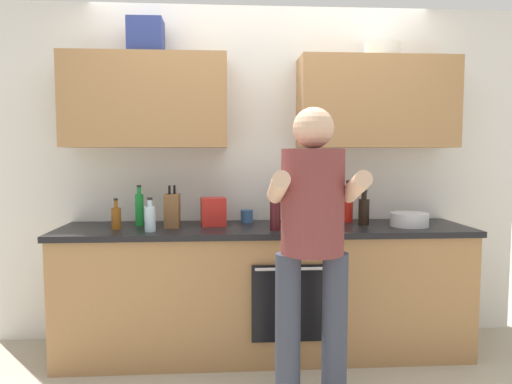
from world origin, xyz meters
name	(u,v)px	position (x,y,z in m)	size (l,w,h in m)	color
ground_plane	(265,351)	(0.00, 0.00, 0.00)	(12.00, 12.00, 0.00)	#B2A893
back_wall_unit	(262,142)	(0.00, 0.27, 1.49)	(4.00, 0.38, 2.50)	silver
counter	(265,290)	(0.00, 0.00, 0.45)	(2.84, 0.67, 0.90)	#A37547
person_standing	(312,233)	(0.19, -0.75, 0.98)	(0.49, 0.45, 1.65)	#383D4C
bottle_soy	(364,210)	(0.71, 0.04, 1.00)	(0.08, 0.08, 0.25)	black
bottle_oil	(294,214)	(0.19, -0.08, 0.99)	(0.08, 0.08, 0.25)	olive
bottle_soda	(139,209)	(-0.88, 0.11, 1.02)	(0.06, 0.06, 0.28)	#198C33
bottle_hotsauce	(348,204)	(0.63, 0.18, 1.03)	(0.07, 0.07, 0.31)	red
bottle_wine	(275,214)	(0.05, -0.15, 1.01)	(0.07, 0.07, 0.27)	#471419
bottle_water	(150,218)	(-0.77, -0.16, 0.99)	(0.07, 0.07, 0.22)	silver
bottle_vinegar	(289,207)	(0.19, 0.15, 1.02)	(0.07, 0.07, 0.28)	brown
bottle_syrup	(116,217)	(-1.01, -0.05, 0.98)	(0.06, 0.06, 0.21)	#8C4C14
cup_tea	(247,216)	(-0.12, 0.21, 0.95)	(0.09, 0.09, 0.09)	#33598C
mixing_bowl	(409,220)	(1.01, -0.05, 0.95)	(0.26, 0.26, 0.09)	silver
knife_block	(172,210)	(-0.64, 0.02, 1.02)	(0.10, 0.14, 0.29)	brown
grocery_bag_crisps	(213,212)	(-0.36, 0.07, 1.00)	(0.17, 0.15, 0.20)	red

